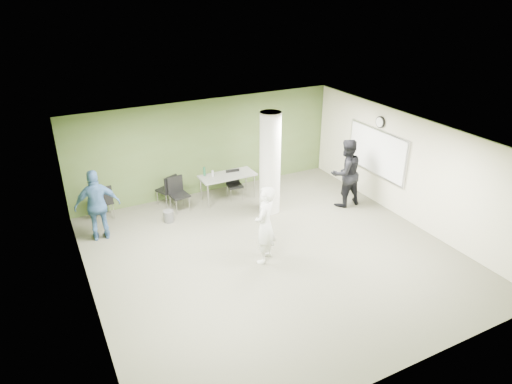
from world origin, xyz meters
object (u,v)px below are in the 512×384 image
woman_white (265,225)px  man_blue (98,205)px  chair_back_left (103,200)px  man_black (346,173)px  folding_table (227,176)px

woman_white → man_blue: 4.13m
man_blue → chair_back_left: bearing=-98.3°
woman_white → man_blue: woman_white is taller
chair_back_left → man_black: 6.58m
chair_back_left → man_blue: man_blue is taller
folding_table → man_blue: 3.71m
folding_table → chair_back_left: (-3.40, 0.36, -0.13)m
chair_back_left → man_blue: 1.05m
man_black → man_blue: size_ratio=1.07×
man_blue → woman_white: bearing=145.4°
man_black → man_blue: (-6.45, 1.22, -0.07)m
man_black → man_blue: 6.56m
folding_table → chair_back_left: bearing=173.8°
folding_table → woman_white: (-0.53, -3.31, 0.20)m
chair_back_left → folding_table: bearing=170.3°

